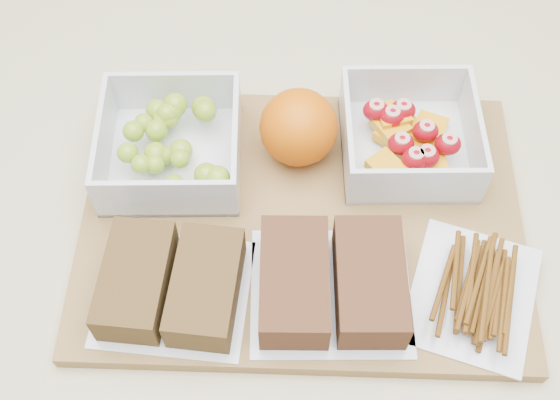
# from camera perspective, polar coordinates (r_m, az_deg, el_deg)

# --- Properties ---
(counter) EXTENTS (1.20, 0.90, 0.90)m
(counter) POSITION_cam_1_polar(r_m,az_deg,el_deg) (1.11, -0.40, -12.53)
(counter) COLOR beige
(counter) RESTS_ON ground
(cutting_board) EXTENTS (0.43, 0.32, 0.02)m
(cutting_board) POSITION_cam_1_polar(r_m,az_deg,el_deg) (0.68, 1.77, -1.68)
(cutting_board) COLOR olive
(cutting_board) RESTS_ON counter
(grape_container) EXTENTS (0.13, 0.13, 0.06)m
(grape_container) POSITION_cam_1_polar(r_m,az_deg,el_deg) (0.70, -8.73, 4.49)
(grape_container) COLOR silver
(grape_container) RESTS_ON cutting_board
(fruit_container) EXTENTS (0.13, 0.13, 0.06)m
(fruit_container) POSITION_cam_1_polar(r_m,az_deg,el_deg) (0.71, 10.39, 4.98)
(fruit_container) COLOR silver
(fruit_container) RESTS_ON cutting_board
(orange) EXTENTS (0.08, 0.08, 0.08)m
(orange) POSITION_cam_1_polar(r_m,az_deg,el_deg) (0.68, 1.51, 5.91)
(orange) COLOR #D45B04
(orange) RESTS_ON cutting_board
(sandwich_bag_left) EXTENTS (0.15, 0.13, 0.04)m
(sandwich_bag_left) POSITION_cam_1_polar(r_m,az_deg,el_deg) (0.62, -8.85, -6.78)
(sandwich_bag_left) COLOR silver
(sandwich_bag_left) RESTS_ON cutting_board
(sandwich_bag_center) EXTENTS (0.14, 0.13, 0.04)m
(sandwich_bag_center) POSITION_cam_1_polar(r_m,az_deg,el_deg) (0.62, 4.24, -6.68)
(sandwich_bag_center) COLOR silver
(sandwich_bag_center) RESTS_ON cutting_board
(pretzel_bag) EXTENTS (0.14, 0.16, 0.03)m
(pretzel_bag) POSITION_cam_1_polar(r_m,az_deg,el_deg) (0.64, 15.63, -6.94)
(pretzel_bag) COLOR silver
(pretzel_bag) RESTS_ON cutting_board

